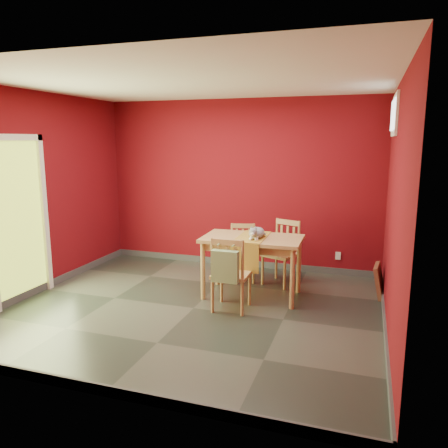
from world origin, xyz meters
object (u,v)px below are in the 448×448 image
(chair_far_left, at_px, (242,252))
(tote_bag, at_px, (225,266))
(chair_far_right, at_px, (282,252))
(cat, at_px, (257,231))
(chair_near, at_px, (230,273))
(dining_table, at_px, (252,245))
(picture_frame, at_px, (379,281))

(chair_far_left, relative_size, tote_bag, 1.86)
(chair_far_left, bearing_deg, tote_bag, -82.24)
(chair_far_right, height_order, cat, cat)
(chair_far_left, distance_m, tote_bag, 1.47)
(chair_far_left, relative_size, chair_near, 0.89)
(dining_table, distance_m, chair_far_left, 0.77)
(cat, distance_m, picture_frame, 1.78)
(tote_bag, bearing_deg, cat, 75.77)
(dining_table, height_order, tote_bag, tote_bag)
(chair_near, relative_size, picture_frame, 2.09)
(dining_table, relative_size, cat, 3.30)
(picture_frame, bearing_deg, chair_far_right, 173.92)
(cat, height_order, picture_frame, cat)
(chair_far_right, bearing_deg, dining_table, -113.37)
(dining_table, bearing_deg, chair_far_right, 66.63)
(chair_near, bearing_deg, dining_table, 78.05)
(chair_far_right, xyz_separation_m, picture_frame, (1.34, -0.14, -0.26))
(chair_far_left, xyz_separation_m, cat, (0.38, -0.70, 0.48))
(cat, relative_size, picture_frame, 0.90)
(chair_far_right, xyz_separation_m, chair_near, (-0.40, -1.22, 0.00))
(tote_bag, distance_m, cat, 0.82)
(tote_bag, height_order, cat, cat)
(chair_far_right, height_order, tote_bag, chair_far_right)
(dining_table, bearing_deg, chair_far_left, 115.85)
(chair_near, relative_size, tote_bag, 2.08)
(chair_far_left, distance_m, chair_near, 1.23)
(picture_frame, bearing_deg, chair_near, -148.12)
(chair_far_left, height_order, tote_bag, tote_bag)
(chair_far_left, xyz_separation_m, picture_frame, (1.93, -0.14, -0.21))
(chair_far_left, bearing_deg, dining_table, -64.15)
(chair_far_left, height_order, chair_far_right, chair_far_right)
(chair_near, bearing_deg, cat, 69.85)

